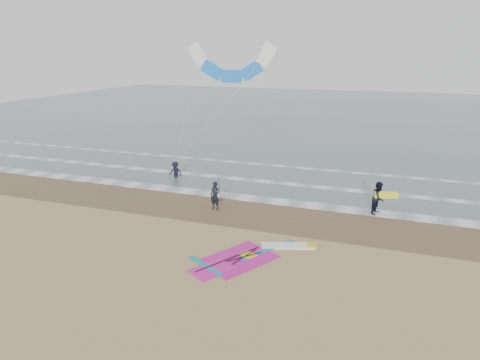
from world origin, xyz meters
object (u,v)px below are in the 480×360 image
(person_wading, at_px, (175,167))
(surf_kite, at_px, (231,66))
(person_walking, at_px, (379,198))
(windsurf_rig, at_px, (253,256))
(person_standing, at_px, (215,196))

(person_wading, relative_size, surf_kite, 0.18)
(person_walking, bearing_deg, windsurf_rig, 167.40)
(person_standing, distance_m, person_walking, 9.39)
(person_walking, bearing_deg, surf_kite, 83.35)
(person_wading, bearing_deg, person_standing, -40.52)
(windsurf_rig, distance_m, person_wading, 13.67)
(windsurf_rig, bearing_deg, person_walking, 55.55)
(windsurf_rig, height_order, person_standing, person_standing)
(windsurf_rig, height_order, surf_kite, surf_kite)
(person_wading, bearing_deg, windsurf_rig, -44.25)
(person_walking, distance_m, person_wading, 14.56)
(surf_kite, bearing_deg, windsurf_rig, -65.80)
(person_walking, relative_size, person_wading, 1.21)
(person_standing, xyz_separation_m, person_wading, (-5.27, 5.06, -0.06))
(person_standing, bearing_deg, person_walking, 25.77)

